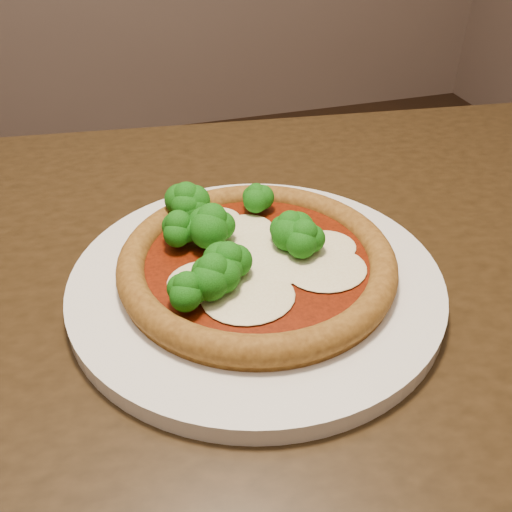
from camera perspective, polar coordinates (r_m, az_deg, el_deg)
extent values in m
cube|color=black|center=(0.57, -4.15, -4.34)|extent=(1.26, 0.91, 0.04)
cylinder|color=black|center=(1.22, 20.96, -4.47)|extent=(0.06, 0.06, 0.71)
cylinder|color=silver|center=(0.54, 0.00, -2.63)|extent=(0.35, 0.35, 0.02)
cylinder|color=brown|center=(0.54, 0.11, -1.03)|extent=(0.26, 0.26, 0.01)
torus|color=brown|center=(0.54, 0.11, -0.44)|extent=(0.26, 0.26, 0.03)
cylinder|color=#641704|center=(0.53, 0.11, -0.40)|extent=(0.21, 0.21, 0.00)
ellipsoid|color=#F0EABF|center=(0.52, 6.96, -1.25)|extent=(0.08, 0.07, 0.01)
ellipsoid|color=#F0EABF|center=(0.59, -4.10, 3.68)|extent=(0.05, 0.05, 0.00)
ellipsoid|color=#F0EABF|center=(0.49, -0.77, -4.05)|extent=(0.08, 0.07, 0.01)
ellipsoid|color=#F0EABF|center=(0.57, -1.09, 2.78)|extent=(0.06, 0.05, 0.00)
ellipsoid|color=#F0EABF|center=(0.55, 6.82, 0.92)|extent=(0.06, 0.06, 0.01)
ellipsoid|color=#F0EABF|center=(0.51, -5.13, -2.50)|extent=(0.07, 0.06, 0.01)
ellipsoid|color=#F0EABF|center=(0.53, 0.73, -0.16)|extent=(0.10, 0.09, 0.01)
ellipsoid|color=#F0EABF|center=(0.56, 3.05, 1.71)|extent=(0.07, 0.06, 0.01)
ellipsoid|color=#1A7A13|center=(0.48, -4.32, -1.61)|extent=(0.05, 0.05, 0.04)
ellipsoid|color=#1A7A13|center=(0.49, -2.78, -0.31)|extent=(0.05, 0.05, 0.04)
ellipsoid|color=#1A7A13|center=(0.48, -5.00, -2.34)|extent=(0.04, 0.04, 0.03)
ellipsoid|color=#1A7A13|center=(0.54, 3.44, 2.97)|extent=(0.05, 0.05, 0.04)
ellipsoid|color=#1A7A13|center=(0.54, -4.41, 3.48)|extent=(0.05, 0.05, 0.04)
ellipsoid|color=#1A7A13|center=(0.58, -6.62, 4.95)|extent=(0.04, 0.04, 0.03)
ellipsoid|color=#1A7A13|center=(0.58, -6.96, 5.81)|extent=(0.05, 0.05, 0.04)
ellipsoid|color=#1A7A13|center=(0.58, -7.05, 5.71)|extent=(0.05, 0.05, 0.04)
ellipsoid|color=#1A7A13|center=(0.47, -6.90, -3.13)|extent=(0.04, 0.04, 0.03)
ellipsoid|color=#1A7A13|center=(0.54, -7.77, 3.04)|extent=(0.04, 0.04, 0.04)
ellipsoid|color=#1A7A13|center=(0.53, 4.82, 2.10)|extent=(0.05, 0.05, 0.04)
ellipsoid|color=#1A7A13|center=(0.59, 0.01, 6.13)|extent=(0.04, 0.04, 0.03)
ellipsoid|color=#1A7A13|center=(0.58, -6.70, 5.03)|extent=(0.03, 0.03, 0.03)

